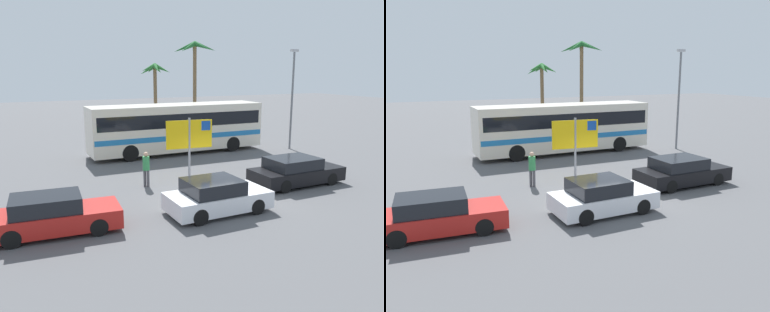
% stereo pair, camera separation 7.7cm
% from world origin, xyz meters
% --- Properties ---
extents(ground, '(120.00, 120.00, 0.00)m').
position_xyz_m(ground, '(0.00, 0.00, 0.00)').
color(ground, '#565659').
extents(bus_front_coach, '(11.37, 2.56, 3.17)m').
position_xyz_m(bus_front_coach, '(1.94, 9.46, 1.78)').
color(bus_front_coach, silver).
rests_on(bus_front_coach, ground).
extents(ferry_sign, '(2.19, 0.29, 3.20)m').
position_xyz_m(ferry_sign, '(-0.48, 2.22, 2.33)').
color(ferry_sign, gray).
rests_on(ferry_sign, ground).
extents(car_red, '(4.34, 1.97, 1.32)m').
position_xyz_m(car_red, '(-6.92, -0.87, 0.64)').
color(car_red, red).
rests_on(car_red, ground).
extents(car_black, '(4.48, 1.99, 1.32)m').
position_xyz_m(car_black, '(4.11, 0.29, 0.64)').
color(car_black, black).
rests_on(car_black, ground).
extents(car_white, '(3.95, 1.97, 1.32)m').
position_xyz_m(car_white, '(-1.09, -1.44, 0.64)').
color(car_white, silver).
rests_on(car_white, ground).
extents(pedestrian_by_bus, '(0.32, 0.32, 1.65)m').
position_xyz_m(pedestrian_by_bus, '(-2.39, 2.94, 0.97)').
color(pedestrian_by_bus, '#4C4C51').
rests_on(pedestrian_by_bus, ground).
extents(lamp_post_left_side, '(0.56, 0.20, 6.68)m').
position_xyz_m(lamp_post_left_side, '(9.52, 7.41, 3.66)').
color(lamp_post_left_side, slate).
rests_on(lamp_post_left_side, ground).
extents(palm_tree_seaside, '(2.95, 2.97, 5.96)m').
position_xyz_m(palm_tree_seaside, '(4.48, 20.43, 4.87)').
color(palm_tree_seaside, brown).
rests_on(palm_tree_seaside, ground).
extents(palm_tree_inland, '(3.78, 3.73, 7.80)m').
position_xyz_m(palm_tree_inland, '(7.27, 17.95, 6.24)').
color(palm_tree_inland, brown).
rests_on(palm_tree_inland, ground).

